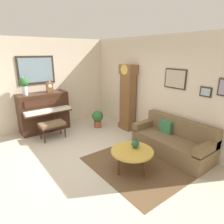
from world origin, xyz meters
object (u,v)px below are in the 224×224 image
object	(u,v)px
coffee_table	(132,152)
green_jug	(135,144)
potted_plant	(98,118)
piano_bench	(52,125)
grandfather_clock	(128,99)
mantel_clock	(49,87)
flower_vase	(24,84)
piano	(44,112)
couch	(173,141)

from	to	relation	value
coffee_table	green_jug	distance (m)	0.18
coffee_table	potted_plant	distance (m)	2.57
piano_bench	grandfather_clock	size ratio (longest dim) A/B	0.34
grandfather_clock	piano_bench	bearing A→B (deg)	-107.59
mantel_clock	potted_plant	size ratio (longest dim) A/B	0.68
flower_vase	grandfather_clock	bearing A→B (deg)	61.02
mantel_clock	flower_vase	xyz separation A→B (m)	(-0.00, -0.72, 0.14)
grandfather_clock	flower_vase	bearing A→B (deg)	-118.98
piano	couch	bearing A→B (deg)	30.52
couch	coffee_table	world-z (taller)	couch
couch	potted_plant	xyz separation A→B (m)	(-2.54, -0.51, 0.01)
flower_vase	potted_plant	size ratio (longest dim) A/B	1.04
mantel_clock	potted_plant	xyz separation A→B (m)	(0.79, 1.21, -1.04)
piano	potted_plant	size ratio (longest dim) A/B	2.57
piano	piano_bench	bearing A→B (deg)	-3.11
piano_bench	flower_vase	bearing A→B (deg)	-150.64
mantel_clock	green_jug	world-z (taller)	mantel_clock
piano_bench	green_jug	distance (m)	2.60
coffee_table	potted_plant	xyz separation A→B (m)	(-2.45, 0.75, -0.08)
couch	mantel_clock	bearing A→B (deg)	-152.77
couch	grandfather_clock	bearing A→B (deg)	174.22
coffee_table	green_jug	world-z (taller)	green_jug
couch	coffee_table	bearing A→B (deg)	-93.97
flower_vase	green_jug	distance (m)	3.59
piano_bench	flower_vase	size ratio (longest dim) A/B	1.21
piano_bench	couch	size ratio (longest dim) A/B	0.37
coffee_table	green_jug	size ratio (longest dim) A/B	3.67
couch	green_jug	size ratio (longest dim) A/B	7.92
piano	potted_plant	distance (m)	1.68
piano	couch	xyz separation A→B (m)	(3.33, 1.97, -0.29)
piano_bench	flower_vase	distance (m)	1.40
flower_vase	green_jug	bearing A→B (deg)	22.26
coffee_table	flower_vase	distance (m)	3.62
piano_bench	couch	world-z (taller)	couch
piano	mantel_clock	xyz separation A→B (m)	(0.00, 0.25, 0.76)
mantel_clock	flower_vase	distance (m)	0.73
piano	mantel_clock	size ratio (longest dim) A/B	3.79
couch	piano_bench	bearing A→B (deg)	-142.09
mantel_clock	potted_plant	world-z (taller)	mantel_clock
couch	potted_plant	size ratio (longest dim) A/B	3.39
green_jug	potted_plant	bearing A→B (deg)	165.61
coffee_table	flower_vase	size ratio (longest dim) A/B	1.52
piano_bench	coffee_table	world-z (taller)	piano_bench
piano_bench	potted_plant	xyz separation A→B (m)	(0.04, 1.50, -0.08)
piano_bench	potted_plant	world-z (taller)	potted_plant
grandfather_clock	green_jug	xyz separation A→B (m)	(1.74, -1.31, -0.44)
couch	green_jug	xyz separation A→B (m)	(-0.14, -1.12, 0.21)
piano	flower_vase	world-z (taller)	flower_vase
coffee_table	potted_plant	world-z (taller)	potted_plant
grandfather_clock	potted_plant	size ratio (longest dim) A/B	3.62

